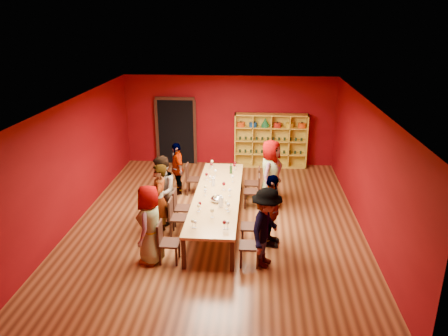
% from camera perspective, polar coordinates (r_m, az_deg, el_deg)
% --- Properties ---
extents(room_shell, '(7.10, 9.10, 3.04)m').
position_cam_1_polar(room_shell, '(10.41, -0.90, 0.41)').
color(room_shell, '#5A2E17').
rests_on(room_shell, ground).
extents(tasting_table, '(1.10, 4.50, 0.75)m').
position_cam_1_polar(tasting_table, '(10.70, -0.87, -3.64)').
color(tasting_table, tan).
rests_on(tasting_table, ground).
extents(doorway, '(1.40, 0.17, 2.30)m').
position_cam_1_polar(doorway, '(14.97, -6.25, 4.81)').
color(doorway, black).
rests_on(doorway, ground).
extents(shelving_unit, '(2.40, 0.40, 1.80)m').
position_cam_1_polar(shelving_unit, '(14.65, 6.11, 3.93)').
color(shelving_unit, gold).
rests_on(shelving_unit, ground).
extents(chair_person_left_0, '(0.42, 0.42, 0.89)m').
position_cam_1_polar(chair_person_left_0, '(9.22, -7.67, -9.30)').
color(chair_person_left_0, black).
rests_on(chair_person_left_0, ground).
extents(person_left_0, '(0.53, 0.86, 1.69)m').
position_cam_1_polar(person_left_0, '(9.12, -9.66, -7.28)').
color(person_left_0, '#49494D').
rests_on(person_left_0, ground).
extents(chair_person_left_1, '(0.42, 0.42, 0.89)m').
position_cam_1_polar(chair_person_left_1, '(10.24, -6.35, -6.14)').
color(chair_person_left_1, black).
rests_on(chair_person_left_1, ground).
extents(person_left_1, '(0.55, 0.69, 1.73)m').
position_cam_1_polar(person_left_1, '(10.16, -8.45, -4.18)').
color(person_left_1, silver).
rests_on(person_left_1, ground).
extents(chair_person_left_2, '(0.42, 0.42, 0.89)m').
position_cam_1_polar(chair_person_left_2, '(10.72, -5.83, -4.90)').
color(chair_person_left_2, black).
rests_on(chair_person_left_2, ground).
extents(person_left_2, '(0.60, 0.91, 1.73)m').
position_cam_1_polar(person_left_2, '(10.65, -8.13, -2.99)').
color(person_left_2, '#141D39').
rests_on(person_left_2, ground).
extents(chair_person_left_4, '(0.42, 0.42, 0.89)m').
position_cam_1_polar(chair_person_left_4, '(12.48, -4.32, -1.22)').
color(chair_person_left_4, black).
rests_on(chair_person_left_4, ground).
extents(person_left_4, '(0.73, 0.97, 1.51)m').
position_cam_1_polar(person_left_4, '(12.45, -6.16, -0.06)').
color(person_left_4, '#4A4A4F').
rests_on(person_left_4, ground).
extents(chair_person_right_0, '(0.42, 0.42, 0.89)m').
position_cam_1_polar(chair_person_right_0, '(9.05, 3.87, -9.74)').
color(chair_person_right_0, black).
rests_on(chair_person_right_0, ground).
extents(person_right_0, '(0.80, 1.19, 1.70)m').
position_cam_1_polar(person_right_0, '(8.89, 5.52, -7.79)').
color(person_right_0, '#5373AB').
rests_on(person_right_0, ground).
extents(chair_person_right_1, '(0.42, 0.42, 0.89)m').
position_cam_1_polar(chair_person_right_1, '(9.80, 3.93, -7.32)').
color(chair_person_right_1, black).
rests_on(chair_person_right_1, ground).
extents(person_right_1, '(0.58, 1.03, 1.67)m').
position_cam_1_polar(person_right_1, '(9.66, 6.18, -5.59)').
color(person_right_1, '#C68589').
rests_on(person_right_1, ground).
extents(chair_person_right_3, '(0.42, 0.42, 0.89)m').
position_cam_1_polar(chair_person_right_3, '(11.63, 4.04, -2.81)').
color(chair_person_right_3, black).
rests_on(chair_person_right_3, ground).
extents(person_right_3, '(0.79, 1.03, 1.86)m').
position_cam_1_polar(person_right_3, '(11.48, 6.09, -0.85)').
color(person_right_3, silver).
rests_on(person_right_3, ground).
extents(chair_person_right_4, '(0.42, 0.42, 0.89)m').
position_cam_1_polar(chair_person_right_4, '(12.18, 4.06, -1.73)').
color(chair_person_right_4, black).
rests_on(chair_person_right_4, ground).
extents(person_right_4, '(0.46, 0.61, 1.65)m').
position_cam_1_polar(person_right_4, '(12.08, 6.14, -0.34)').
color(person_right_4, '#48484D').
rests_on(person_right_4, ground).
extents(wine_glass_0, '(0.08, 0.08, 0.19)m').
position_cam_1_polar(wine_glass_0, '(12.31, -1.66, 0.49)').
color(wine_glass_0, white).
rests_on(wine_glass_0, tasting_table).
extents(wine_glass_1, '(0.07, 0.07, 0.18)m').
position_cam_1_polar(wine_glass_1, '(10.55, -2.46, -2.94)').
color(wine_glass_1, white).
rests_on(wine_glass_1, tasting_table).
extents(wine_glass_2, '(0.09, 0.09, 0.22)m').
position_cam_1_polar(wine_glass_2, '(9.69, 0.55, -4.88)').
color(wine_glass_2, white).
rests_on(wine_glass_2, tasting_table).
extents(wine_glass_3, '(0.07, 0.07, 0.18)m').
position_cam_1_polar(wine_glass_3, '(11.38, -1.84, -1.22)').
color(wine_glass_3, white).
rests_on(wine_glass_3, tasting_table).
extents(wine_glass_4, '(0.07, 0.07, 0.18)m').
position_cam_1_polar(wine_glass_4, '(9.83, -3.18, -4.69)').
color(wine_glass_4, white).
rests_on(wine_glass_4, tasting_table).
extents(wine_glass_5, '(0.08, 0.08, 0.21)m').
position_cam_1_polar(wine_glass_5, '(12.47, -1.58, 0.81)').
color(wine_glass_5, white).
rests_on(wine_glass_5, tasting_table).
extents(wine_glass_6, '(0.08, 0.08, 0.19)m').
position_cam_1_polar(wine_glass_6, '(8.96, 0.04, -7.17)').
color(wine_glass_6, white).
rests_on(wine_glass_6, tasting_table).
extents(wine_glass_7, '(0.08, 0.08, 0.20)m').
position_cam_1_polar(wine_glass_7, '(9.03, -4.12, -6.96)').
color(wine_glass_7, white).
rests_on(wine_glass_7, tasting_table).
extents(wine_glass_8, '(0.08, 0.08, 0.19)m').
position_cam_1_polar(wine_glass_8, '(9.71, -3.35, -4.99)').
color(wine_glass_8, white).
rests_on(wine_glass_8, tasting_table).
extents(wine_glass_9, '(0.08, 0.08, 0.19)m').
position_cam_1_polar(wine_glass_9, '(10.51, 0.76, -2.96)').
color(wine_glass_9, white).
rests_on(wine_glass_9, tasting_table).
extents(wine_glass_10, '(0.08, 0.08, 0.20)m').
position_cam_1_polar(wine_glass_10, '(12.21, 1.37, 0.35)').
color(wine_glass_10, white).
rests_on(wine_glass_10, tasting_table).
extents(wine_glass_11, '(0.08, 0.08, 0.19)m').
position_cam_1_polar(wine_glass_11, '(8.96, 0.47, -7.18)').
color(wine_glass_11, white).
rests_on(wine_glass_11, tasting_table).
extents(wine_glass_12, '(0.07, 0.07, 0.18)m').
position_cam_1_polar(wine_glass_12, '(9.02, -3.79, -7.09)').
color(wine_glass_12, white).
rests_on(wine_glass_12, tasting_table).
extents(wine_glass_13, '(0.09, 0.09, 0.22)m').
position_cam_1_polar(wine_glass_13, '(9.43, -1.56, -5.61)').
color(wine_glass_13, white).
rests_on(wine_glass_13, tasting_table).
extents(wine_glass_14, '(0.09, 0.09, 0.22)m').
position_cam_1_polar(wine_glass_14, '(9.81, 0.35, -4.57)').
color(wine_glass_14, white).
rests_on(wine_glass_14, tasting_table).
extents(wine_glass_15, '(0.07, 0.07, 0.18)m').
position_cam_1_polar(wine_glass_15, '(10.73, -2.46, -2.52)').
color(wine_glass_15, white).
rests_on(wine_glass_15, tasting_table).
extents(wine_glass_16, '(0.08, 0.08, 0.20)m').
position_cam_1_polar(wine_glass_16, '(11.77, -1.14, -0.41)').
color(wine_glass_16, white).
rests_on(wine_glass_16, tasting_table).
extents(wine_glass_17, '(0.08, 0.08, 0.19)m').
position_cam_1_polar(wine_glass_17, '(11.36, 1.13, -1.19)').
color(wine_glass_17, white).
rests_on(wine_glass_17, tasting_table).
extents(wine_glass_18, '(0.09, 0.09, 0.22)m').
position_cam_1_polar(wine_glass_18, '(10.13, -1.13, -3.75)').
color(wine_glass_18, white).
rests_on(wine_glass_18, tasting_table).
extents(wine_glass_19, '(0.08, 0.08, 0.20)m').
position_cam_1_polar(wine_glass_19, '(11.52, -2.30, -0.88)').
color(wine_glass_19, white).
rests_on(wine_glass_19, tasting_table).
extents(wine_glass_20, '(0.07, 0.07, 0.18)m').
position_cam_1_polar(wine_glass_20, '(12.45, 1.48, 0.66)').
color(wine_glass_20, white).
rests_on(wine_glass_20, tasting_table).
extents(wine_glass_21, '(0.09, 0.09, 0.22)m').
position_cam_1_polar(wine_glass_21, '(10.84, -0.03, -2.13)').
color(wine_glass_21, white).
rests_on(wine_glass_21, tasting_table).
extents(spittoon_bowl, '(0.31, 0.31, 0.17)m').
position_cam_1_polar(spittoon_bowl, '(10.22, -0.90, -4.05)').
color(spittoon_bowl, silver).
rests_on(spittoon_bowl, tasting_table).
extents(carafe_a, '(0.11, 0.11, 0.25)m').
position_cam_1_polar(carafe_a, '(11.13, -1.39, -1.79)').
color(carafe_a, white).
rests_on(carafe_a, tasting_table).
extents(carafe_b, '(0.14, 0.14, 0.29)m').
position_cam_1_polar(carafe_b, '(9.93, -0.43, -4.43)').
color(carafe_b, white).
rests_on(carafe_b, tasting_table).
extents(wine_bottle, '(0.09, 0.09, 0.29)m').
position_cam_1_polar(wine_bottle, '(11.97, 0.90, -0.21)').
color(wine_bottle, '#133616').
rests_on(wine_bottle, tasting_table).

